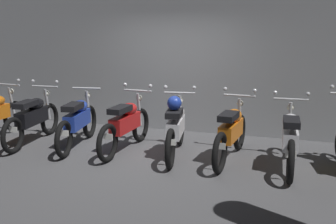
{
  "coord_description": "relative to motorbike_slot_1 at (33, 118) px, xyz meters",
  "views": [
    {
      "loc": [
        2.35,
        -6.29,
        2.24
      ],
      "look_at": [
        0.31,
        0.27,
        0.75
      ],
      "focal_mm": 43.63,
      "sensor_mm": 36.0,
      "label": 1
    }
  ],
  "objects": [
    {
      "name": "motorbike_slot_5",
      "position": [
        3.76,
        0.1,
        0.0
      ],
      "size": [
        0.59,
        1.95,
        1.15
      ],
      "color": "black",
      "rests_on": "ground"
    },
    {
      "name": "motorbike_slot_3",
      "position": [
        1.88,
        0.08,
        0.0
      ],
      "size": [
        0.59,
        1.95,
        1.15
      ],
      "color": "black",
      "rests_on": "ground"
    },
    {
      "name": "motorbike_slot_6",
      "position": [
        4.69,
        -0.0,
        0.0
      ],
      "size": [
        0.59,
        1.95,
        1.15
      ],
      "color": "black",
      "rests_on": "ground"
    },
    {
      "name": "back_wall",
      "position": [
        2.35,
        1.85,
        0.92
      ],
      "size": [
        16.0,
        0.3,
        2.83
      ],
      "primitive_type": "cube",
      "color": "gray",
      "rests_on": "ground"
    },
    {
      "name": "motorbike_slot_4",
      "position": [
        2.82,
        0.05,
        0.04
      ],
      "size": [
        0.58,
        1.94,
        1.15
      ],
      "color": "black",
      "rests_on": "ground"
    },
    {
      "name": "motorbike_slot_2",
      "position": [
        0.94,
        0.05,
        -0.0
      ],
      "size": [
        0.56,
        1.94,
        1.03
      ],
      "color": "black",
      "rests_on": "ground"
    },
    {
      "name": "motorbike_slot_1",
      "position": [
        0.0,
        0.0,
        0.0
      ],
      "size": [
        0.59,
        1.95,
        1.15
      ],
      "color": "black",
      "rests_on": "ground"
    },
    {
      "name": "ground_plane",
      "position": [
        2.35,
        -0.15,
        -0.49
      ],
      "size": [
        80.0,
        80.0,
        0.0
      ],
      "primitive_type": "plane",
      "color": "#4C4C4F"
    }
  ]
}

